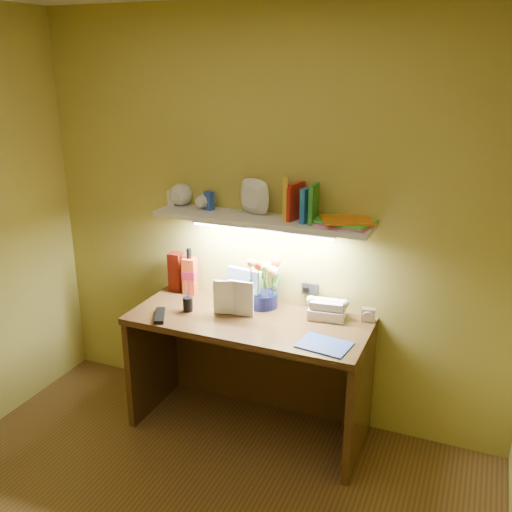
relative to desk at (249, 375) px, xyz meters
The scene contains 13 objects.
desk is the anchor object (origin of this frame).
flower_bouquet 0.57m from the desk, 85.93° to the left, with size 0.20×0.20×0.31m, color #0B0E35, non-canonical shape.
telephone 0.63m from the desk, 24.00° to the left, with size 0.21×0.16×0.12m, color beige, non-canonical shape.
desk_clock 0.80m from the desk, 19.33° to the left, with size 0.08×0.04×0.08m, color silver.
whisky_bottle 0.75m from the desk, 157.30° to the left, with size 0.08×0.08×0.30m, color #C7441A, non-canonical shape.
whisky_box 0.82m from the desk, 159.94° to the left, with size 0.08×0.08×0.25m, color #5B1107.
pen_cup 0.59m from the desk, behind, with size 0.06×0.06×0.15m, color black.
art_card 0.53m from the desk, 122.86° to the left, with size 0.23×0.05×0.23m, color white, non-canonical shape.
tv_remote 0.65m from the desk, 158.63° to the right, with size 0.06×0.20×0.02m, color black.
blue_folder 0.65m from the desk, 17.37° to the right, with size 0.27×0.20×0.01m, color #264AAD.
desk_book_a 0.53m from the desk, behind, with size 0.16×0.02×0.21m, color white.
desk_book_b 0.50m from the desk, behind, with size 0.16×0.02×0.22m, color silver.
wall_shelf 0.98m from the desk, 88.31° to the left, with size 1.32×0.32×0.26m.
Camera 1 is at (1.21, -1.58, 2.17)m, focal length 40.00 mm.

